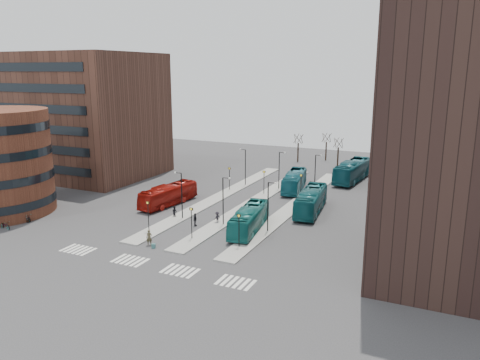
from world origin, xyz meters
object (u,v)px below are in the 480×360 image
at_px(commuter_c, 217,217).
at_px(bicycle_far, 28,217).
at_px(teal_bus_d, 352,171).
at_px(bicycle_near, 5,225).
at_px(commuter_b, 195,220).
at_px(teal_bus_b, 294,181).
at_px(teal_bus_c, 311,201).
at_px(commuter_a, 175,212).
at_px(bicycle_mid, 24,219).
at_px(teal_bus_a, 249,219).
at_px(suitcase, 154,246).
at_px(red_bus, 169,195).
at_px(traveller, 149,238).

bearing_deg(commuter_c, bicycle_far, -44.36).
relative_size(teal_bus_d, bicycle_near, 7.05).
relative_size(teal_bus_d, commuter_b, 7.85).
xyz_separation_m(teal_bus_b, teal_bus_c, (5.90, -10.50, 0.09)).
bearing_deg(teal_bus_d, bicycle_far, -124.36).
bearing_deg(bicycle_far, teal_bus_b, -18.59).
bearing_deg(commuter_b, teal_bus_c, -54.77).
height_order(teal_bus_b, commuter_b, teal_bus_b).
height_order(teal_bus_c, commuter_b, teal_bus_c).
bearing_deg(commuter_a, bicycle_mid, 50.59).
bearing_deg(teal_bus_a, commuter_b, -178.35).
height_order(suitcase, red_bus, red_bus).
bearing_deg(commuter_a, bicycle_far, 49.01).
distance_m(red_bus, commuter_a, 6.18).
relative_size(teal_bus_a, bicycle_mid, 6.70).
distance_m(teal_bus_b, teal_bus_c, 12.04).
relative_size(teal_bus_a, commuter_c, 7.11).
bearing_deg(suitcase, red_bus, 98.17).
xyz_separation_m(teal_bus_c, commuter_a, (-15.65, -9.94, -0.86)).
bearing_deg(teal_bus_b, teal_bus_d, 45.91).
distance_m(red_bus, bicycle_far, 18.70).
bearing_deg(traveller, commuter_b, 56.27).
relative_size(suitcase, teal_bus_b, 0.05).
distance_m(teal_bus_a, commuter_b, 6.99).
distance_m(teal_bus_d, commuter_a, 35.20).
distance_m(teal_bus_a, bicycle_mid, 28.95).
distance_m(teal_bus_c, commuter_b, 16.47).
relative_size(commuter_a, bicycle_far, 0.79).
height_order(teal_bus_a, traveller, teal_bus_a).
height_order(suitcase, commuter_c, commuter_c).
height_order(red_bus, teal_bus_b, teal_bus_b).
bearing_deg(teal_bus_d, commuter_a, -113.58).
xyz_separation_m(suitcase, teal_bus_a, (7.19, 9.67, 1.22)).
xyz_separation_m(traveller, bicycle_far, (-19.30, 0.44, -0.40)).
bearing_deg(bicycle_far, bicycle_near, -157.50).
xyz_separation_m(red_bus, traveller, (7.02, -14.50, -0.58)).
bearing_deg(teal_bus_a, traveller, -139.90).
height_order(commuter_b, bicycle_mid, commuter_b).
relative_size(teal_bus_a, teal_bus_b, 0.97).
xyz_separation_m(suitcase, commuter_c, (2.30, 10.63, 0.49)).
distance_m(teal_bus_d, bicycle_near, 54.87).
bearing_deg(teal_bus_b, bicycle_far, -140.72).
bearing_deg(bicycle_near, commuter_c, -52.71).
relative_size(teal_bus_c, commuter_c, 7.76).
xyz_separation_m(red_bus, commuter_a, (4.01, -4.65, -0.73)).
height_order(teal_bus_c, bicycle_near, teal_bus_c).
bearing_deg(bicycle_far, bicycle_mid, -157.50).
height_order(suitcase, bicycle_near, bicycle_near).
bearing_deg(teal_bus_c, traveller, -128.91).
xyz_separation_m(suitcase, commuter_a, (-3.91, 10.36, 0.50)).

